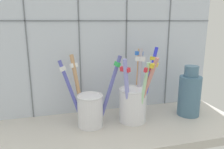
# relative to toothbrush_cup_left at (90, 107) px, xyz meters

# --- Properties ---
(counter_slab) EXTENTS (0.64, 0.22, 0.02)m
(counter_slab) POSITION_rel_toothbrush_cup_left_xyz_m (0.05, -0.02, -0.06)
(counter_slab) COLOR #BCB7AD
(counter_slab) RESTS_ON ground
(tile_wall_back) EXTENTS (0.64, 0.02, 0.45)m
(tile_wall_back) POSITION_rel_toothbrush_cup_left_xyz_m (0.05, 0.10, 0.16)
(tile_wall_back) COLOR silver
(tile_wall_back) RESTS_ON ground
(toothbrush_cup_left) EXTENTS (0.15, 0.10, 0.17)m
(toothbrush_cup_left) POSITION_rel_toothbrush_cup_left_xyz_m (0.00, 0.00, 0.00)
(toothbrush_cup_left) COLOR white
(toothbrush_cup_left) RESTS_ON counter_slab
(toothbrush_cup_right) EXTENTS (0.12, 0.12, 0.18)m
(toothbrush_cup_right) POSITION_rel_toothbrush_cup_left_xyz_m (0.11, -0.00, 0.01)
(toothbrush_cup_right) COLOR white
(toothbrush_cup_right) RESTS_ON counter_slab
(ceramic_vase) EXTENTS (0.06, 0.06, 0.14)m
(ceramic_vase) POSITION_rel_toothbrush_cup_left_xyz_m (0.27, -0.01, 0.01)
(ceramic_vase) COLOR slate
(ceramic_vase) RESTS_ON counter_slab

